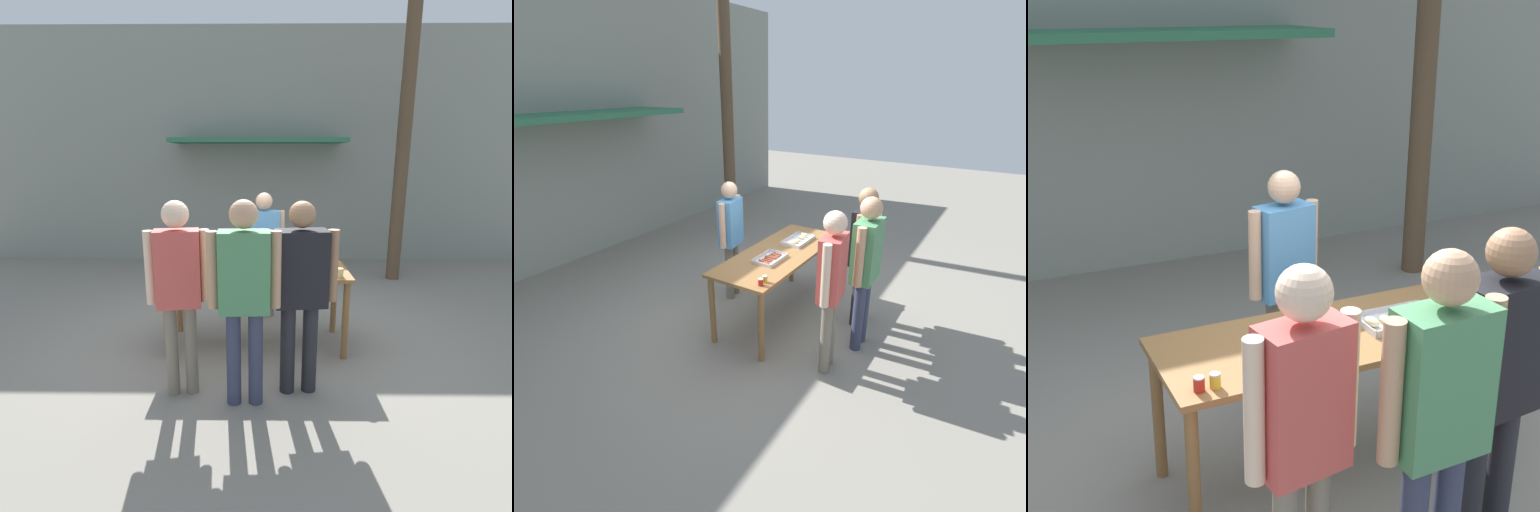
# 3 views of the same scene
# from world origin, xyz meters

# --- Properties ---
(ground_plane) EXTENTS (24.00, 24.00, 0.00)m
(ground_plane) POSITION_xyz_m (0.00, 0.00, 0.00)
(ground_plane) COLOR gray
(building_facade_back) EXTENTS (12.00, 1.11, 4.50)m
(building_facade_back) POSITION_xyz_m (0.00, 3.98, 2.26)
(building_facade_back) COLOR gray
(building_facade_back) RESTS_ON ground
(serving_table) EXTENTS (2.02, 0.80, 0.90)m
(serving_table) POSITION_xyz_m (0.00, 0.00, 0.79)
(serving_table) COLOR brown
(serving_table) RESTS_ON ground
(food_tray_sausages) EXTENTS (0.41, 0.28, 0.04)m
(food_tray_sausages) POSITION_xyz_m (-0.27, -0.03, 0.91)
(food_tray_sausages) COLOR silver
(food_tray_sausages) RESTS_ON serving_table
(food_tray_buns) EXTENTS (0.48, 0.28, 0.06)m
(food_tray_buns) POSITION_xyz_m (0.44, -0.03, 0.92)
(food_tray_buns) COLOR silver
(food_tray_buns) RESTS_ON serving_table
(condiment_jar_mustard) EXTENTS (0.06, 0.06, 0.08)m
(condiment_jar_mustard) POSITION_xyz_m (-0.88, -0.29, 0.94)
(condiment_jar_mustard) COLOR #B22319
(condiment_jar_mustard) RESTS_ON serving_table
(condiment_jar_ketchup) EXTENTS (0.06, 0.06, 0.08)m
(condiment_jar_ketchup) POSITION_xyz_m (-0.80, -0.29, 0.94)
(condiment_jar_ketchup) COLOR gold
(condiment_jar_ketchup) RESTS_ON serving_table
(beer_cup) EXTENTS (0.08, 0.08, 0.09)m
(beer_cup) POSITION_xyz_m (0.87, -0.28, 0.95)
(beer_cup) COLOR #DBC67A
(beer_cup) RESTS_ON serving_table
(person_server_behind_table) EXTENTS (0.54, 0.27, 1.67)m
(person_server_behind_table) POSITION_xyz_m (0.09, 0.83, 1.01)
(person_server_behind_table) COLOR #756B5B
(person_server_behind_table) RESTS_ON ground
(person_customer_holding_hotdog) EXTENTS (0.54, 0.26, 1.77)m
(person_customer_holding_hotdog) POSITION_xyz_m (-0.66, -0.99, 1.07)
(person_customer_holding_hotdog) COLOR #756B5B
(person_customer_holding_hotdog) RESTS_ON ground
(person_customer_with_cup) EXTENTS (0.65, 0.29, 1.76)m
(person_customer_with_cup) POSITION_xyz_m (0.40, -0.94, 1.04)
(person_customer_with_cup) COLOR #232328
(person_customer_with_cup) RESTS_ON ground
(person_customer_waiting_in_line) EXTENTS (0.61, 0.25, 1.79)m
(person_customer_waiting_in_line) POSITION_xyz_m (-0.08, -1.14, 1.07)
(person_customer_waiting_in_line) COLOR #333851
(person_customer_waiting_in_line) RESTS_ON ground
(utility_pole) EXTENTS (1.10, 0.23, 5.87)m
(utility_pole) POSITION_xyz_m (2.40, 2.60, 3.01)
(utility_pole) COLOR brown
(utility_pole) RESTS_ON ground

